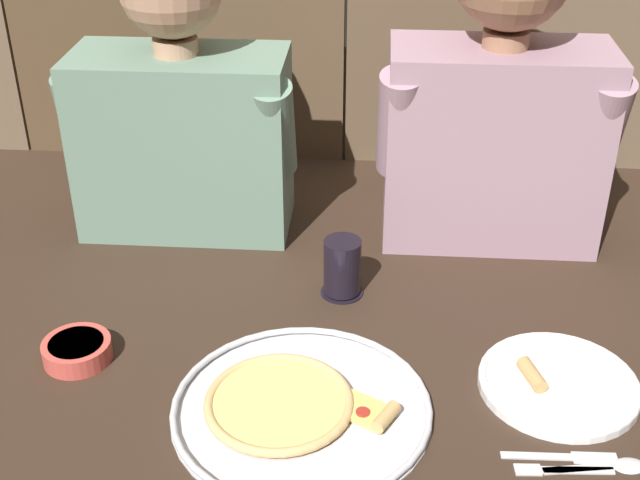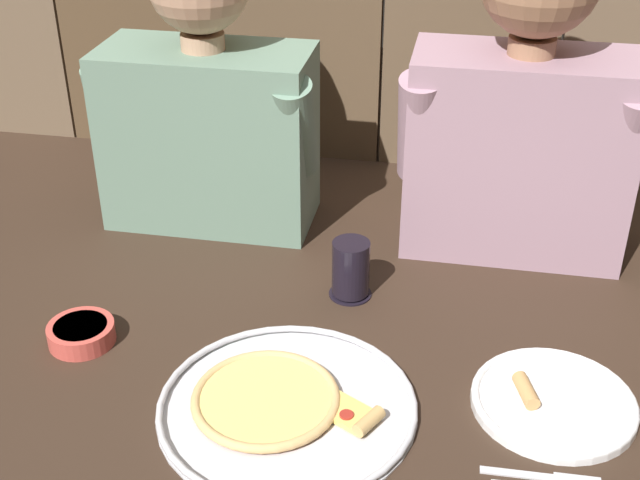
# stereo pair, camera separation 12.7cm
# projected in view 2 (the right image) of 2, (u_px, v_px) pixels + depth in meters

# --- Properties ---
(ground_plane) EXTENTS (3.20, 3.20, 0.00)m
(ground_plane) POSITION_uv_depth(u_px,v_px,m) (311.00, 377.00, 1.27)
(ground_plane) COLOR #332319
(pizza_tray) EXTENTS (0.37, 0.37, 0.03)m
(pizza_tray) POSITION_uv_depth(u_px,v_px,m) (282.00, 404.00, 1.21)
(pizza_tray) COLOR silver
(pizza_tray) RESTS_ON ground
(dinner_plate) EXTENTS (0.24, 0.24, 0.03)m
(dinner_plate) POSITION_uv_depth(u_px,v_px,m) (553.00, 402.00, 1.21)
(dinner_plate) COLOR white
(dinner_plate) RESTS_ON ground
(drinking_glass) EXTENTS (0.07, 0.07, 0.10)m
(drinking_glass) POSITION_uv_depth(u_px,v_px,m) (351.00, 270.00, 1.44)
(drinking_glass) COLOR black
(drinking_glass) RESTS_ON ground
(dipping_bowl) EXTENTS (0.11, 0.11, 0.03)m
(dipping_bowl) POSITION_uv_depth(u_px,v_px,m) (81.00, 332.00, 1.34)
(dipping_bowl) COLOR #CC4C42
(dipping_bowl) RESTS_ON ground
(table_knife) EXTENTS (0.16, 0.02, 0.01)m
(table_knife) POSITION_uv_depth(u_px,v_px,m) (542.00, 476.00, 1.10)
(table_knife) COLOR silver
(table_knife) RESTS_ON ground
(diner_left) EXTENTS (0.43, 0.20, 0.56)m
(diner_left) POSITION_uv_depth(u_px,v_px,m) (207.00, 96.00, 1.57)
(diner_left) COLOR slate
(diner_left) RESTS_ON ground
(diner_right) EXTENTS (0.43, 0.21, 0.61)m
(diner_right) POSITION_uv_depth(u_px,v_px,m) (525.00, 98.00, 1.46)
(diner_right) COLOR gray
(diner_right) RESTS_ON ground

